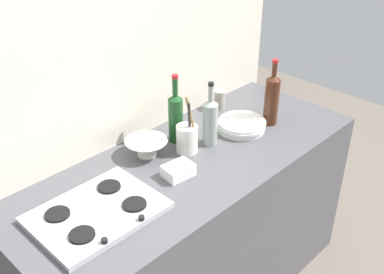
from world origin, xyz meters
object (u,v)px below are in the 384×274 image
(utensil_crock, at_px, (187,138))
(condiment_jar_front, at_px, (220,99))
(butter_dish, at_px, (178,171))
(wine_bottle_mid_right, at_px, (176,116))
(wine_bottle_leftmost, at_px, (210,121))
(plate_stack, at_px, (241,125))
(mixing_bowl, at_px, (147,147))
(wine_bottle_mid_left, at_px, (272,98))
(stovetop_hob, at_px, (97,212))

(utensil_crock, distance_m, condiment_jar_front, 0.48)
(butter_dish, relative_size, condiment_jar_front, 1.18)
(wine_bottle_mid_right, bearing_deg, wine_bottle_leftmost, -57.05)
(utensil_crock, height_order, condiment_jar_front, utensil_crock)
(plate_stack, xyz_separation_m, mixing_bowl, (-0.50, 0.16, 0.02))
(wine_bottle_mid_left, height_order, butter_dish, wine_bottle_mid_left)
(wine_bottle_leftmost, bearing_deg, butter_dish, -163.83)
(wine_bottle_leftmost, xyz_separation_m, wine_bottle_mid_right, (-0.09, 0.14, 0.01))
(stovetop_hob, xyz_separation_m, condiment_jar_front, (1.02, 0.27, 0.04))
(wine_bottle_mid_right, xyz_separation_m, mixing_bowl, (-0.19, -0.00, -0.09))
(stovetop_hob, relative_size, utensil_crock, 1.68)
(stovetop_hob, bearing_deg, wine_bottle_mid_left, -1.87)
(wine_bottle_leftmost, distance_m, utensil_crock, 0.14)
(wine_bottle_leftmost, height_order, utensil_crock, wine_bottle_leftmost)
(plate_stack, height_order, wine_bottle_leftmost, wine_bottle_leftmost)
(plate_stack, relative_size, butter_dish, 1.92)
(stovetop_hob, relative_size, mixing_bowl, 2.44)
(wine_bottle_mid_left, relative_size, mixing_bowl, 1.77)
(wine_bottle_mid_right, bearing_deg, butter_dish, -132.04)
(plate_stack, distance_m, mixing_bowl, 0.53)
(condiment_jar_front, bearing_deg, wine_bottle_mid_right, -169.63)
(mixing_bowl, bearing_deg, wine_bottle_mid_left, -18.89)
(wine_bottle_mid_left, xyz_separation_m, butter_dish, (-0.67, -0.00, -0.12))
(wine_bottle_mid_right, height_order, condiment_jar_front, wine_bottle_mid_right)
(mixing_bowl, xyz_separation_m, condiment_jar_front, (0.60, 0.08, 0.01))
(plate_stack, distance_m, wine_bottle_mid_right, 0.37)
(wine_bottle_mid_right, distance_m, utensil_crock, 0.13)
(condiment_jar_front, bearing_deg, utensil_crock, -157.03)
(mixing_bowl, bearing_deg, condiment_jar_front, 7.22)
(stovetop_hob, distance_m, plate_stack, 0.92)
(stovetop_hob, relative_size, condiment_jar_front, 4.44)
(wine_bottle_leftmost, height_order, wine_bottle_mid_left, wine_bottle_mid_left)
(wine_bottle_leftmost, bearing_deg, wine_bottle_mid_left, -12.72)
(mixing_bowl, height_order, butter_dish, mixing_bowl)
(butter_dish, bearing_deg, wine_bottle_leftmost, 16.17)
(wine_bottle_leftmost, relative_size, butter_dish, 2.49)
(utensil_crock, bearing_deg, wine_bottle_leftmost, -12.48)
(butter_dish, bearing_deg, wine_bottle_mid_right, 47.96)
(stovetop_hob, bearing_deg, wine_bottle_mid_right, 17.36)
(mixing_bowl, relative_size, utensil_crock, 0.69)
(wine_bottle_leftmost, bearing_deg, stovetop_hob, -175.97)
(condiment_jar_front, bearing_deg, wine_bottle_leftmost, -145.60)
(condiment_jar_front, bearing_deg, mixing_bowl, -172.78)
(stovetop_hob, relative_size, wine_bottle_mid_left, 1.38)
(stovetop_hob, height_order, mixing_bowl, mixing_bowl)
(mixing_bowl, distance_m, condiment_jar_front, 0.61)
(stovetop_hob, relative_size, wine_bottle_mid_right, 1.40)
(stovetop_hob, xyz_separation_m, butter_dish, (0.41, -0.04, 0.01))
(condiment_jar_front, bearing_deg, butter_dish, -153.74)
(plate_stack, distance_m, butter_dish, 0.52)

